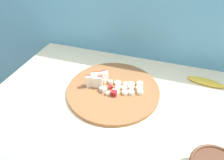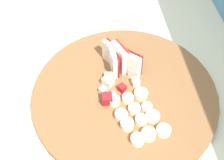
{
  "view_description": "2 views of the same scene",
  "coord_description": "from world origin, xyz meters",
  "px_view_note": "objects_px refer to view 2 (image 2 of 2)",
  "views": [
    {
      "loc": [
        0.12,
        -0.55,
        1.45
      ],
      "look_at": [
        -0.09,
        0.09,
        0.91
      ],
      "focal_mm": 31.92,
      "sensor_mm": 36.0,
      "label": 1
    },
    {
      "loc": [
        0.32,
        -0.02,
        1.44
      ],
      "look_at": [
        -0.11,
        0.05,
        0.9
      ],
      "focal_mm": 51.28,
      "sensor_mm": 36.0,
      "label": 2
    }
  ],
  "objects_px": {
    "apple_dice_pile": "(116,86)",
    "banana_slice_rows": "(138,117)",
    "cutting_board": "(125,96)",
    "apple_wedge_fan": "(119,59)"
  },
  "relations": [
    {
      "from": "apple_dice_pile",
      "to": "banana_slice_rows",
      "type": "distance_m",
      "value": 0.09
    },
    {
      "from": "cutting_board",
      "to": "apple_dice_pile",
      "type": "height_order",
      "value": "apple_dice_pile"
    },
    {
      "from": "cutting_board",
      "to": "apple_dice_pile",
      "type": "bearing_deg",
      "value": -132.28
    },
    {
      "from": "cutting_board",
      "to": "banana_slice_rows",
      "type": "height_order",
      "value": "banana_slice_rows"
    },
    {
      "from": "apple_wedge_fan",
      "to": "apple_dice_pile",
      "type": "xyz_separation_m",
      "value": [
        0.06,
        -0.02,
        -0.02
      ]
    },
    {
      "from": "apple_wedge_fan",
      "to": "banana_slice_rows",
      "type": "distance_m",
      "value": 0.14
    },
    {
      "from": "cutting_board",
      "to": "banana_slice_rows",
      "type": "relative_size",
      "value": 2.99
    },
    {
      "from": "apple_wedge_fan",
      "to": "apple_dice_pile",
      "type": "relative_size",
      "value": 0.87
    },
    {
      "from": "cutting_board",
      "to": "apple_wedge_fan",
      "type": "height_order",
      "value": "apple_wedge_fan"
    },
    {
      "from": "apple_wedge_fan",
      "to": "banana_slice_rows",
      "type": "xyz_separation_m",
      "value": [
        0.14,
        0.02,
        -0.02
      ]
    }
  ]
}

